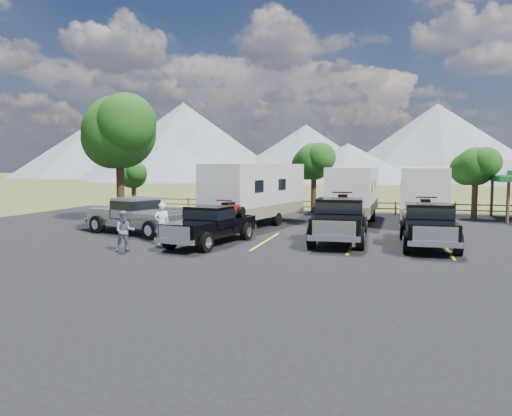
% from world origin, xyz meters
% --- Properties ---
extents(ground, '(320.00, 320.00, 0.00)m').
position_xyz_m(ground, '(0.00, 0.00, 0.00)').
color(ground, '#4E5624').
rests_on(ground, ground).
extents(asphalt_lot, '(44.00, 34.00, 0.04)m').
position_xyz_m(asphalt_lot, '(0.00, 3.00, 0.02)').
color(asphalt_lot, black).
rests_on(asphalt_lot, ground).
extents(stall_lines, '(12.12, 5.50, 0.01)m').
position_xyz_m(stall_lines, '(0.00, 4.00, 0.04)').
color(stall_lines, yellow).
rests_on(stall_lines, asphalt_lot).
extents(tree_big_nw, '(5.54, 5.18, 7.84)m').
position_xyz_m(tree_big_nw, '(-12.55, 9.03, 5.60)').
color(tree_big_nw, black).
rests_on(tree_big_nw, ground).
extents(tree_ne_a, '(3.11, 2.92, 4.76)m').
position_xyz_m(tree_ne_a, '(8.97, 17.01, 3.48)').
color(tree_ne_a, black).
rests_on(tree_ne_a, ground).
extents(tree_north, '(3.46, 3.24, 5.25)m').
position_xyz_m(tree_north, '(-2.03, 19.02, 3.83)').
color(tree_north, black).
rests_on(tree_north, ground).
extents(tree_nw_small, '(2.59, 2.43, 3.85)m').
position_xyz_m(tree_nw_small, '(-16.02, 17.01, 2.78)').
color(tree_nw_small, black).
rests_on(tree_nw_small, ground).
extents(rail_fence, '(36.12, 0.12, 1.00)m').
position_xyz_m(rail_fence, '(2.00, 18.50, 0.61)').
color(rail_fence, brown).
rests_on(rail_fence, ground).
extents(mountain_range, '(209.00, 71.00, 20.00)m').
position_xyz_m(mountain_range, '(-7.63, 105.98, 7.87)').
color(mountain_range, slate).
rests_on(mountain_range, ground).
extents(rig_left, '(2.87, 6.02, 1.93)m').
position_xyz_m(rig_left, '(-4.15, 2.50, 0.97)').
color(rig_left, black).
rests_on(rig_left, asphalt_lot).
extents(rig_center, '(2.51, 6.80, 2.25)m').
position_xyz_m(rig_center, '(1.35, 4.91, 1.13)').
color(rig_center, black).
rests_on(rig_center, asphalt_lot).
extents(rig_right, '(2.30, 6.34, 2.11)m').
position_xyz_m(rig_right, '(5.23, 4.47, 1.06)').
color(rig_right, black).
rests_on(rig_right, asphalt_lot).
extents(trailer_left, '(4.50, 10.42, 3.61)m').
position_xyz_m(trailer_left, '(-4.08, 9.82, 1.93)').
color(trailer_left, white).
rests_on(trailer_left, asphalt_lot).
extents(trailer_center, '(2.82, 9.83, 3.41)m').
position_xyz_m(trailer_center, '(1.38, 13.33, 1.83)').
color(trailer_center, white).
rests_on(trailer_center, asphalt_lot).
extents(trailer_right, '(2.74, 9.78, 3.40)m').
position_xyz_m(trailer_right, '(5.50, 13.09, 1.82)').
color(trailer_right, white).
rests_on(trailer_right, asphalt_lot).
extents(pickup_silver, '(6.60, 4.08, 1.89)m').
position_xyz_m(pickup_silver, '(-8.94, 4.55, 1.02)').
color(pickup_silver, gray).
rests_on(pickup_silver, asphalt_lot).
extents(person_a, '(0.83, 0.80, 1.92)m').
position_xyz_m(person_a, '(-6.17, 1.63, 1.00)').
color(person_a, white).
rests_on(person_a, asphalt_lot).
extents(person_b, '(1.04, 0.98, 1.69)m').
position_xyz_m(person_b, '(-6.96, -0.23, 0.88)').
color(person_b, slate).
rests_on(person_b, asphalt_lot).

